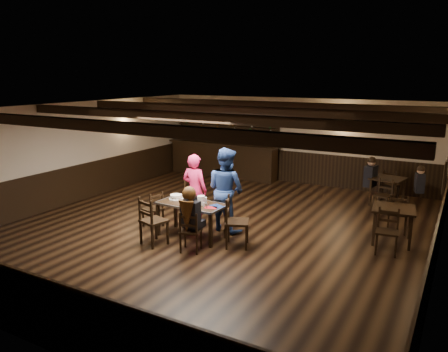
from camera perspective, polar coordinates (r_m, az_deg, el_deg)
The scene contains 25 objects.
ground at distance 10.03m, azimuth -0.77°, elevation -6.75°, with size 10.00×10.00×0.00m, color black.
room_shell at distance 9.61m, azimuth -0.64°, elevation 3.15°, with size 9.02×10.02×2.71m.
dining_table at distance 9.31m, azimuth -4.24°, elevation -4.08°, with size 1.49×0.78×0.75m.
chair_near_left at distance 8.97m, azimuth -9.63°, elevation -5.41°, with size 0.57×0.56×1.01m.
chair_near_right at distance 8.57m, azimuth -4.51°, elevation -6.89°, with size 0.48×0.46×0.83m.
chair_end_left at distance 10.04m, azimuth -9.06°, elevation -3.98°, with size 0.46×0.47×0.83m.
chair_end_right at distance 8.81m, azimuth 1.16°, elevation -5.46°, with size 0.61×0.62×1.03m.
chair_far_pushed at distance 10.88m, azimuth -4.26°, elevation -2.22°, with size 0.55×0.54×0.92m.
woman_pink at distance 10.00m, azimuth -3.84°, elevation -1.84°, with size 0.61×0.40×1.67m, color #FE346A.
man_blue at distance 9.63m, azimuth 0.23°, elevation -1.77°, with size 0.91×0.71×1.87m, color navy.
seated_person at distance 8.49m, azimuth -4.49°, elevation -4.38°, with size 0.36×0.55×0.89m.
cake at distance 9.61m, azimuth -6.28°, elevation -2.74°, with size 0.32×0.32×0.10m.
plate_stack_a at distance 9.21m, azimuth -4.77°, elevation -3.13°, with size 0.18×0.18×0.17m, color white.
plate_stack_b at distance 9.15m, azimuth -3.01°, elevation -3.17°, with size 0.16×0.16×0.19m, color white.
tea_light at distance 9.35m, azimuth -3.47°, elevation -3.26°, with size 0.05×0.05×0.06m.
salt_shaker at distance 9.03m, azimuth -2.64°, elevation -3.73°, with size 0.03×0.03×0.08m, color silver.
pepper_shaker at distance 8.96m, azimuth -2.25°, elevation -3.88°, with size 0.03×0.03×0.08m, color #A5A8AD.
drink_glass at distance 9.25m, azimuth -2.49°, elevation -3.17°, with size 0.08×0.08×0.13m, color silver.
menu_red at distance 8.96m, azimuth -1.72°, elevation -4.13°, with size 0.26×0.18×0.00m, color maroon.
menu_blue at distance 9.05m, azimuth -0.92°, elevation -3.94°, with size 0.29×0.20×0.00m, color #0F1F4C.
bar_counter at distance 15.00m, azimuth 0.04°, elevation 2.81°, with size 4.03×0.70×2.20m.
back_table_a at distance 9.64m, azimuth 21.28°, elevation -4.44°, with size 0.93×0.93×0.75m.
back_table_b at distance 12.33m, azimuth 20.61°, elevation -0.69°, with size 0.93×0.93×0.75m.
bg_patron_left at distance 12.31m, azimuth 18.64°, elevation 0.54°, with size 0.31×0.43×0.81m.
bg_patron_right at distance 12.18m, azimuth 24.22°, elevation -0.37°, with size 0.29×0.38×0.69m.
Camera 1 is at (4.73, -8.17, 3.41)m, focal length 35.00 mm.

